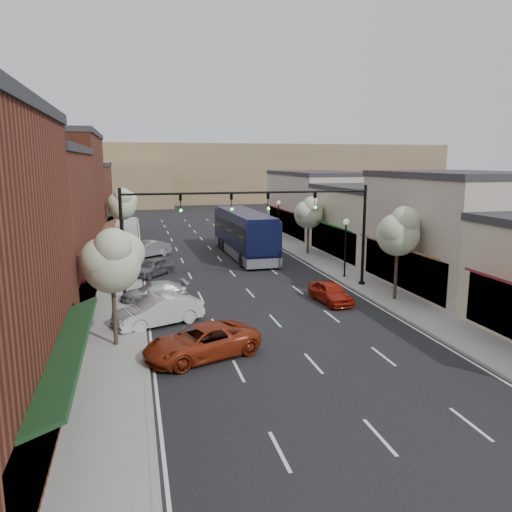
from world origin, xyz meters
TOP-DOWN VIEW (x-y plane):
  - ground at (0.00, 0.00)m, footprint 160.00×160.00m
  - sidewalk_left at (-8.40, 18.50)m, footprint 2.80×73.00m
  - sidewalk_right at (8.40, 18.50)m, footprint 2.80×73.00m
  - curb_left at (-7.00, 18.50)m, footprint 0.25×73.00m
  - curb_right at (7.00, 18.50)m, footprint 0.25×73.00m
  - bldg_left_midnear at (-14.23, 6.00)m, footprint 10.14×14.10m
  - bldg_left_midfar at (-14.24, 20.00)m, footprint 10.14×14.10m
  - bldg_left_far at (-14.22, 36.00)m, footprint 10.14×18.10m
  - bldg_right_midnear at (13.72, 6.00)m, footprint 9.14×12.10m
  - bldg_right_midfar at (13.70, 18.00)m, footprint 9.14×12.10m
  - bldg_right_far at (13.71, 32.00)m, footprint 9.14×16.10m
  - hill_far at (0.00, 90.00)m, footprint 120.00×30.00m
  - hill_near at (-25.00, 78.00)m, footprint 50.00×20.00m
  - signal_mast_right at (5.62, 8.00)m, footprint 8.22×0.46m
  - signal_mast_left at (-5.62, 8.00)m, footprint 8.22×0.46m
  - tree_right_near at (8.35, 3.94)m, footprint 2.85×2.65m
  - tree_right_far at (8.35, 19.94)m, footprint 2.85×2.65m
  - tree_left_near at (-8.25, -0.06)m, footprint 2.85×2.65m
  - tree_left_far at (-8.25, 25.94)m, footprint 2.85×2.65m
  - lamp_post_near at (7.80, 10.50)m, footprint 0.44×0.44m
  - lamp_post_far at (7.80, 28.00)m, footprint 0.44×0.44m
  - coach_bus at (2.45, 20.84)m, footprint 3.27×13.45m
  - red_hatchback at (4.29, 4.63)m, footprint 1.91×4.00m
  - parked_car_a at (-4.58, -2.18)m, footprint 5.71×4.05m
  - parked_car_b at (-6.20, 2.81)m, footprint 5.02×3.30m
  - parked_car_c at (-6.20, 7.59)m, footprint 4.31×2.21m
  - parked_car_d at (-6.04, 14.68)m, footprint 3.82×4.06m
  - parked_car_e at (-6.20, 22.43)m, footprint 4.54×3.74m

SIDE VIEW (x-z plane):
  - ground at x=0.00m, z-range 0.00..0.00m
  - curb_left at x=-7.00m, z-range -0.01..0.16m
  - curb_right at x=7.00m, z-range -0.01..0.16m
  - sidewalk_left at x=-8.40m, z-range 0.00..0.15m
  - sidewalk_right at x=8.40m, z-range 0.00..0.15m
  - parked_car_c at x=-6.20m, z-range 0.00..1.20m
  - red_hatchback at x=4.29m, z-range 0.00..1.32m
  - parked_car_d at x=-6.04m, z-range 0.00..1.36m
  - parked_car_a at x=-4.58m, z-range 0.00..1.44m
  - parked_car_e at x=-6.20m, z-range 0.00..1.46m
  - parked_car_b at x=-6.20m, z-range 0.00..1.56m
  - coach_bus at x=2.45m, z-range 0.07..4.16m
  - lamp_post_near at x=7.80m, z-range 0.79..5.23m
  - lamp_post_far at x=7.80m, z-range 0.79..5.23m
  - bldg_right_midfar at x=13.70m, z-range -0.03..6.37m
  - bldg_right_far at x=13.71m, z-range -0.04..7.36m
  - bldg_right_midnear at x=13.72m, z-range -0.04..7.86m
  - tree_right_far at x=8.35m, z-range 1.28..6.70m
  - hill_near at x=-25.00m, z-range 0.00..8.00m
  - bldg_left_far at x=-14.22m, z-range -0.04..8.36m
  - tree_left_near at x=-8.25m, z-range 1.38..7.07m
  - tree_right_near at x=8.35m, z-range 1.47..7.43m
  - tree_left_far at x=-8.25m, z-range 1.54..7.67m
  - signal_mast_right at x=5.62m, z-range 1.12..8.12m
  - signal_mast_left at x=-5.62m, z-range 1.12..8.12m
  - bldg_left_midnear at x=-14.23m, z-range -0.04..9.36m
  - bldg_left_midfar at x=-14.24m, z-range -0.05..10.85m
  - hill_far at x=0.00m, z-range 0.00..12.00m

